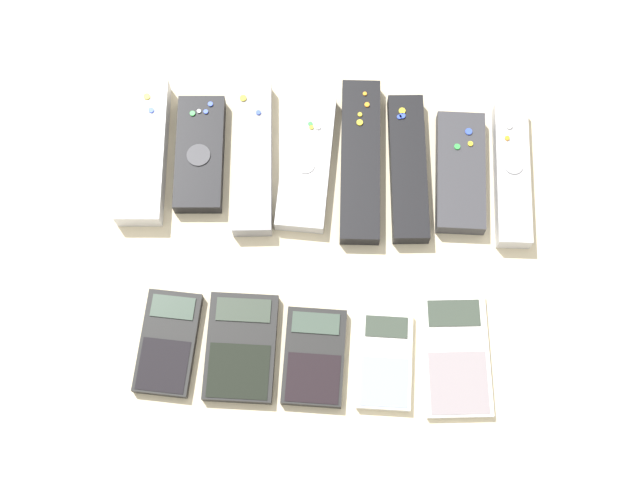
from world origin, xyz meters
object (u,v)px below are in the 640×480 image
(calculator_1, at_px, (241,347))
(remote_4, at_px, (360,161))
(remote_7, at_px, (512,174))
(remote_5, at_px, (408,168))
(remote_3, at_px, (306,162))
(calculator_0, at_px, (168,343))
(remote_2, at_px, (253,157))
(calculator_2, at_px, (317,357))
(remote_0, at_px, (143,152))
(calculator_3, at_px, (385,360))
(calculator_4, at_px, (456,355))
(remote_1, at_px, (200,154))
(remote_6, at_px, (460,172))

(calculator_1, bearing_deg, remote_4, 61.84)
(remote_7, bearing_deg, remote_5, 177.97)
(remote_3, distance_m, calculator_0, 0.28)
(remote_2, relative_size, calculator_2, 1.78)
(remote_7, height_order, calculator_1, remote_7)
(remote_0, height_order, calculator_3, remote_0)
(remote_0, relative_size, calculator_4, 1.28)
(remote_3, xyz_separation_m, calculator_4, (0.19, -0.23, -0.00))
(calculator_2, xyz_separation_m, calculator_4, (0.16, 0.01, -0.00))
(calculator_0, xyz_separation_m, calculator_3, (0.25, -0.01, -0.00))
(calculator_0, bearing_deg, calculator_2, 0.86)
(remote_7, height_order, calculator_0, remote_7)
(remote_4, xyz_separation_m, remote_5, (0.06, -0.01, 0.00))
(remote_0, height_order, calculator_4, remote_0)
(remote_1, distance_m, remote_6, 0.32)
(remote_3, bearing_deg, calculator_4, -48.61)
(remote_5, bearing_deg, calculator_3, -98.64)
(remote_1, xyz_separation_m, remote_6, (0.32, -0.01, 0.00))
(remote_5, height_order, calculator_0, remote_5)
(calculator_4, bearing_deg, remote_4, 112.82)
(remote_1, relative_size, calculator_4, 1.03)
(remote_2, bearing_deg, calculator_2, -73.33)
(remote_2, distance_m, calculator_0, 0.25)
(remote_1, xyz_separation_m, calculator_0, (-0.02, -0.24, -0.00))
(remote_3, bearing_deg, remote_2, -178.76)
(remote_2, bearing_deg, remote_7, -5.19)
(remote_5, relative_size, calculator_0, 1.54)
(remote_0, relative_size, remote_1, 1.24)
(remote_4, xyz_separation_m, calculator_1, (-0.13, -0.24, -0.00))
(remote_6, bearing_deg, remote_2, 178.47)
(remote_4, bearing_deg, remote_6, -5.82)
(remote_5, distance_m, remote_6, 0.06)
(remote_6, relative_size, calculator_3, 1.36)
(remote_3, height_order, calculator_0, remote_3)
(remote_0, bearing_deg, remote_6, -3.65)
(remote_3, distance_m, remote_5, 0.13)
(remote_7, distance_m, calculator_4, 0.24)
(remote_2, distance_m, remote_5, 0.19)
(remote_1, xyz_separation_m, remote_4, (0.20, 0.00, 0.00))
(remote_4, height_order, calculator_4, remote_4)
(remote_6, bearing_deg, remote_5, 177.85)
(remote_5, distance_m, calculator_0, 0.36)
(remote_0, xyz_separation_m, calculator_3, (0.31, -0.25, -0.01))
(remote_7, distance_m, calculator_0, 0.46)
(remote_0, height_order, calculator_2, remote_0)
(remote_1, relative_size, remote_6, 0.99)
(calculator_2, bearing_deg, remote_0, 134.08)
(calculator_2, bearing_deg, remote_1, 123.75)
(remote_6, xyz_separation_m, calculator_2, (-0.17, -0.24, -0.00))
(remote_1, xyz_separation_m, calculator_3, (0.24, -0.25, -0.00))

